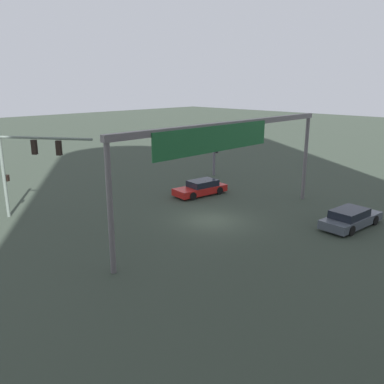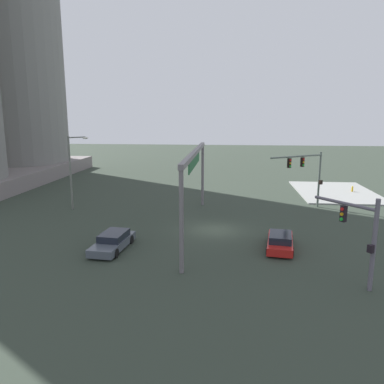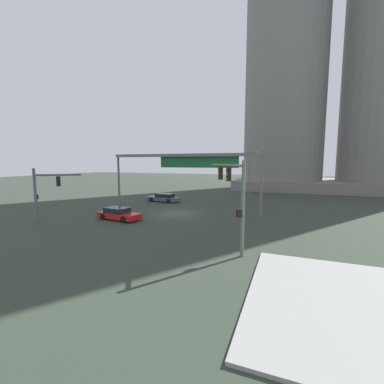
# 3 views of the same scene
# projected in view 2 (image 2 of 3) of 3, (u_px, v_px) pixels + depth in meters

# --- Properties ---
(ground_plane) EXTENTS (188.60, 188.60, 0.00)m
(ground_plane) POSITION_uv_depth(u_px,v_px,m) (215.00, 230.00, 31.88)
(ground_plane) COLOR #2F392E
(sidewalk_corner) EXTENTS (13.85, 9.35, 0.15)m
(sidewalk_corner) POSITION_uv_depth(u_px,v_px,m) (335.00, 192.00, 47.35)
(sidewalk_corner) COLOR gray
(sidewalk_corner) RESTS_ON ground
(traffic_signal_near_corner) EXTENTS (3.63, 2.69, 5.21)m
(traffic_signal_near_corner) POSITION_uv_depth(u_px,v_px,m) (361.00, 230.00, 20.87)
(traffic_signal_near_corner) COLOR #5F5A66
(traffic_signal_near_corner) RESTS_ON ground
(traffic_signal_opposite_side) EXTENTS (3.81, 5.85, 5.86)m
(traffic_signal_opposite_side) POSITION_uv_depth(u_px,v_px,m) (308.00, 169.00, 38.28)
(traffic_signal_opposite_side) COLOR #5A665E
(traffic_signal_opposite_side) RESTS_ON ground
(streetlamp_curved_arm) EXTENTS (1.60, 1.74, 7.52)m
(streetlamp_curved_arm) POSITION_uv_depth(u_px,v_px,m) (72.00, 167.00, 38.23)
(streetlamp_curved_arm) COLOR slate
(streetlamp_curved_arm) RESTS_ON ground
(overhead_sign_gantry) EXTENTS (18.51, 0.43, 6.75)m
(overhead_sign_gantry) POSITION_uv_depth(u_px,v_px,m) (195.00, 163.00, 31.39)
(overhead_sign_gantry) COLOR slate
(overhead_sign_gantry) RESTS_ON ground
(sedan_car_approaching) EXTENTS (4.73, 2.37, 1.21)m
(sedan_car_approaching) POSITION_uv_depth(u_px,v_px,m) (280.00, 241.00, 27.24)
(sedan_car_approaching) COLOR #B21B18
(sedan_car_approaching) RESTS_ON ground
(sedan_car_waiting_far) EXTENTS (4.92, 2.28, 1.21)m
(sedan_car_waiting_far) POSITION_uv_depth(u_px,v_px,m) (113.00, 241.00, 27.20)
(sedan_car_waiting_far) COLOR #484F59
(sedan_car_waiting_far) RESTS_ON ground
(fire_hydrant_on_curb) EXTENTS (0.33, 0.22, 0.71)m
(fire_hydrant_on_curb) POSITION_uv_depth(u_px,v_px,m) (352.00, 189.00, 47.14)
(fire_hydrant_on_curb) COLOR gold
(fire_hydrant_on_curb) RESTS_ON sidewalk_corner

